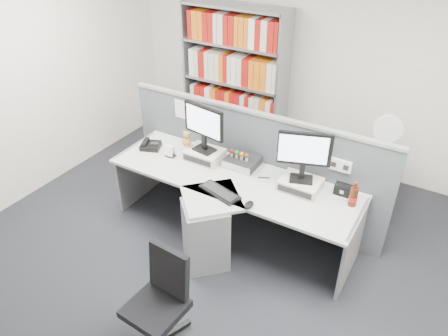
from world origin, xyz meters
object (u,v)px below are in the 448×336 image
Objects in this scene: mouse at (249,205)px; shelving_unit at (234,84)px; desktop_pc at (242,162)px; speaker at (343,190)px; monitor_right at (304,153)px; keyboard at (220,192)px; monitor_left at (204,125)px; desk_phone at (150,145)px; filing_cabinet at (375,184)px; desk_calendar at (170,152)px; cola_bottle at (353,197)px; desk at (221,209)px; desk_fan at (388,132)px; office_chair at (161,299)px.

shelving_unit reaches higher than mouse.
speaker is (1.07, 0.03, 0.01)m from desktop_pc.
monitor_right reaches higher than keyboard.
monitor_left reaches higher than desktop_pc.
monitor_left is 1.55× the size of desktop_pc.
filing_cabinet is (2.28, 1.14, -0.40)m from desk_phone.
speaker is (1.48, 0.11, -0.35)m from monitor_left.
desk_phone is (-1.06, -0.20, -0.01)m from desktop_pc.
desk_calendar is at bearing -173.87° from monitor_right.
desktop_pc is at bearing 173.22° from monitor_right.
filing_cabinet is (2.10, -0.45, -0.63)m from shelving_unit.
cola_bottle reaches higher than speaker.
desk is at bearing -161.97° from cola_bottle.
monitor_right is 2.00× the size of cola_bottle.
desk_calendar reaches higher than mouse.
mouse is 0.76× the size of speaker.
desk_calendar is at bearing -171.61° from speaker.
shelving_unit is (-1.56, 1.46, -0.15)m from monitor_right.
cola_bottle is (0.80, 0.50, 0.07)m from mouse.
desk is 5.70× the size of keyboard.
desk_calendar is 0.19× the size of filing_cabinet.
desk_fan is at bearing -12.07° from shelving_unit.
cola_bottle is at bearing -0.10° from monitor_left.
monitor_right is 0.78m from desktop_pc.
desk is 1.15m from desk_phone.
desk_calendar is at bearing 123.76° from office_chair.
monitor_right is 0.59m from cola_bottle.
desk_phone is at bearing -176.96° from cola_bottle.
keyboard is 2.85× the size of speaker.
desk_fan is at bearing 61.40° from mouse.
mouse is 1.21m from desk_calendar.
cola_bottle is at bearing -91.72° from desk_fan.
monitor_right is 0.87m from keyboard.
office_chair is (1.27, -1.48, -0.29)m from desk_phone.
monitor_right is 1.53× the size of desktop_pc.
cola_bottle is 0.49× the size of desk_fan.
desk_phone reaches higher than filing_cabinet.
shelving_unit is (-0.46, 1.46, -0.15)m from monitor_left.
desk_calendar is (-0.34, -0.16, -0.35)m from monitor_left.
mouse is 0.90× the size of desk_calendar.
monitor_left is at bearing 179.90° from cola_bottle.
monitor_left is 1.93m from desk_fan.
desk is at bearing -130.61° from filing_cabinet.
mouse is 0.23× the size of desk_fan.
desk_fan is at bearing 31.80° from monitor_left.
desk_fan is (0.03, 1.02, 0.21)m from cola_bottle.
desk_calendar is at bearing -175.54° from cola_bottle.
office_chair is (0.62, -1.60, -0.66)m from monitor_left.
monitor_left is 4.23× the size of mouse.
desk_phone is (-1.74, -0.12, -0.37)m from monitor_right.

